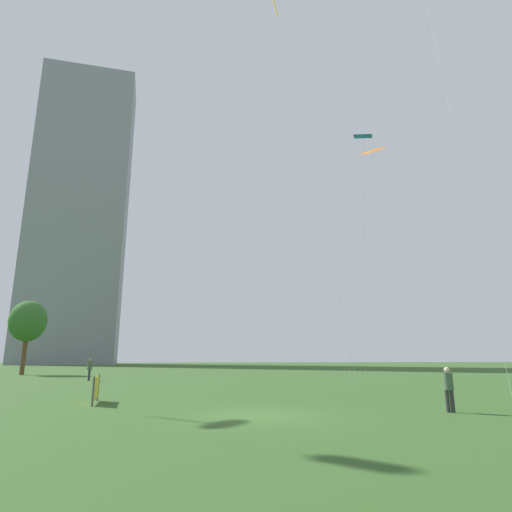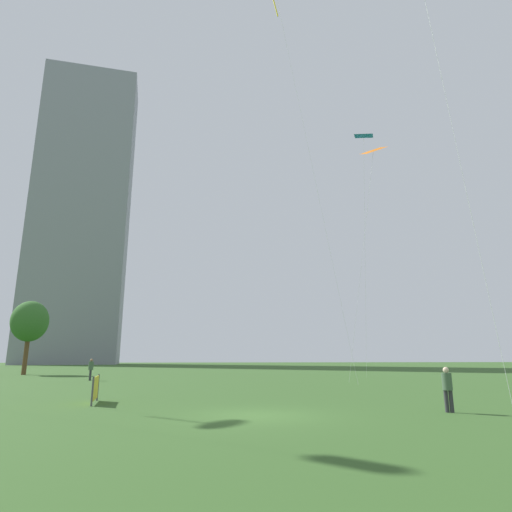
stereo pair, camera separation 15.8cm
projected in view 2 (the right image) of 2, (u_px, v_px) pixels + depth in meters
ground at (258, 416)px, 15.19m from camera, size 280.00×280.00×0.00m
person_standing_0 at (447, 386)px, 16.25m from camera, size 0.37×0.37×1.67m
person_standing_1 at (91, 368)px, 37.52m from camera, size 0.42×0.42×1.88m
kite_flying_0 at (373, 151)px, 37.62m from camera, size 4.17×3.85×20.76m
kite_flying_3 at (364, 137)px, 41.74m from camera, size 2.43×8.42×23.68m
park_tree_0 at (30, 322)px, 50.49m from camera, size 4.20×4.20×8.56m
distant_highrise_0 at (83, 212)px, 124.05m from camera, size 27.75×19.77×86.54m
event_banner at (95, 388)px, 19.32m from camera, size 0.47×2.46×1.22m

